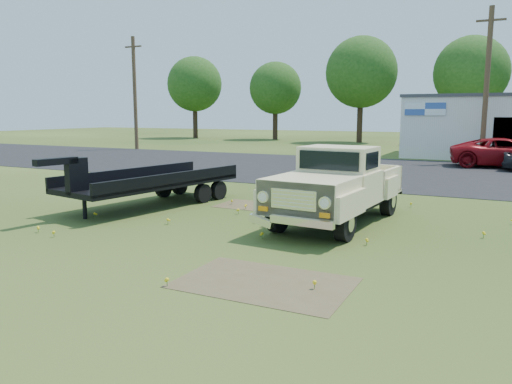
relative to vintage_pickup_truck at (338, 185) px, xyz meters
The scene contains 13 objects.
ground 2.75m from the vintage_pickup_truck, 117.86° to the right, with size 140.00×140.00×0.00m, color #273F14.
asphalt_lot 12.84m from the vintage_pickup_truck, 95.34° to the left, with size 90.00×14.00×0.02m, color black.
dirt_patch_a 5.37m from the vintage_pickup_truck, 86.64° to the right, with size 3.00×2.00×0.01m, color brown.
dirt_patch_b 3.58m from the vintage_pickup_truck, 158.69° to the left, with size 2.20×1.60×0.01m, color brown.
utility_pole_west 30.67m from the vintage_pickup_truck, 139.59° to the left, with size 1.60×0.30×9.00m.
utility_pole_mid 20.26m from the vintage_pickup_truck, 81.91° to the left, with size 1.60×0.30×9.00m.
treeline_a 48.01m from the vintage_pickup_truck, 127.72° to the left, with size 6.40×6.40×9.52m.
treeline_b 43.48m from the vintage_pickup_truck, 116.35° to the left, with size 5.76×5.76×8.57m.
treeline_c 38.81m from the vintage_pickup_truck, 103.86° to the left, with size 7.04×7.04×10.47m.
treeline_d 38.66m from the vintage_pickup_truck, 88.79° to the left, with size 6.72×6.72×10.00m.
vintage_pickup_truck is the anchor object (origin of this frame).
flatbed_trailer 6.09m from the vintage_pickup_truck, behind, with size 2.18×6.54×1.78m, color black, non-canonical shape.
red_pickup 17.97m from the vintage_pickup_truck, 76.93° to the left, with size 2.62×5.68×1.58m, color maroon.
Camera 1 is at (5.08, -10.58, 2.95)m, focal length 35.00 mm.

